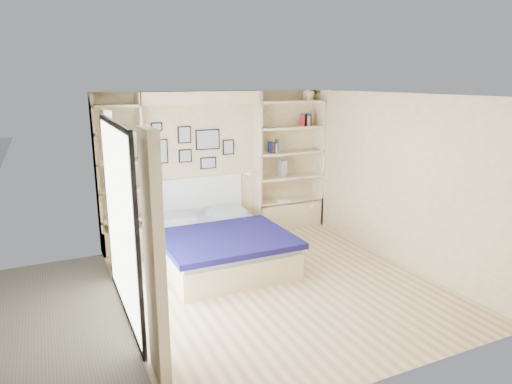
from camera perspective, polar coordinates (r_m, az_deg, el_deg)
name	(u,v)px	position (r m, az deg, el deg)	size (l,w,h in m)	color
ground	(275,283)	(6.32, 2.42, -11.25)	(4.50, 4.50, 0.00)	#D7B77F
room_shell	(209,185)	(7.15, -5.87, 0.84)	(4.50, 4.50, 4.50)	beige
bed	(218,244)	(6.89, -4.78, -6.55)	(1.80, 2.36, 1.07)	#D4BA8B
photo_gallery	(191,146)	(7.69, -8.18, 5.69)	(1.48, 0.02, 0.82)	black
reading_lamps	(204,178)	(7.62, -6.46, 1.81)	(1.92, 0.12, 0.15)	silver
shelf_decor	(276,138)	(8.11, 2.47, 6.81)	(3.53, 0.23, 2.03)	#A51E1E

